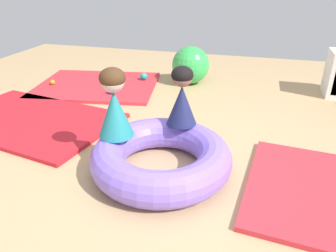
% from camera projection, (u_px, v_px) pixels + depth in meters
% --- Properties ---
extents(ground_plane, '(8.00, 8.00, 0.00)m').
position_uv_depth(ground_plane, '(179.00, 169.00, 2.59)').
color(ground_plane, tan).
extents(gym_mat_far_left, '(1.77, 1.50, 0.04)m').
position_uv_depth(gym_mat_far_left, '(97.00, 85.00, 4.42)').
color(gym_mat_far_left, red).
rests_on(gym_mat_far_left, ground).
extents(gym_mat_near_left, '(1.95, 1.42, 0.04)m').
position_uv_depth(gym_mat_near_left, '(30.00, 120.00, 3.40)').
color(gym_mat_near_left, red).
rests_on(gym_mat_near_left, ground).
extents(inflatable_cushion, '(1.11, 1.11, 0.27)m').
position_uv_depth(inflatable_cushion, '(161.00, 157.00, 2.51)').
color(inflatable_cushion, '#8466E0').
rests_on(inflatable_cushion, ground).
extents(child_in_navy, '(0.36, 0.36, 0.50)m').
position_uv_depth(child_in_navy, '(182.00, 97.00, 2.65)').
color(child_in_navy, navy).
rests_on(child_in_navy, inflatable_cushion).
extents(child_in_teal, '(0.39, 0.39, 0.55)m').
position_uv_depth(child_in_teal, '(114.00, 104.00, 2.45)').
color(child_in_teal, teal).
rests_on(child_in_teal, inflatable_cushion).
extents(play_ball_blue, '(0.08, 0.08, 0.08)m').
position_uv_depth(play_ball_blue, '(111.00, 91.00, 4.05)').
color(play_ball_blue, blue).
rests_on(play_ball_blue, gym_mat_far_left).
extents(play_ball_teal, '(0.10, 0.10, 0.10)m').
position_uv_depth(play_ball_teal, '(144.00, 76.00, 4.56)').
color(play_ball_teal, teal).
rests_on(play_ball_teal, gym_mat_far_left).
extents(play_ball_orange, '(0.07, 0.07, 0.07)m').
position_uv_depth(play_ball_orange, '(53.00, 82.00, 4.38)').
color(play_ball_orange, orange).
rests_on(play_ball_orange, gym_mat_far_left).
extents(exercise_ball_large, '(0.52, 0.52, 0.52)m').
position_uv_depth(exercise_ball_large, '(191.00, 65.00, 4.47)').
color(exercise_ball_large, green).
rests_on(exercise_ball_large, ground).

